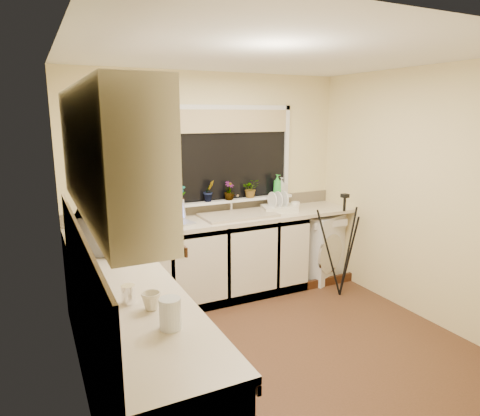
% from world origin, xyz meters
% --- Properties ---
extents(floor, '(3.20, 3.20, 0.00)m').
position_xyz_m(floor, '(0.00, 0.00, 0.00)').
color(floor, brown).
rests_on(floor, ground).
extents(ceiling, '(3.20, 3.20, 0.00)m').
position_xyz_m(ceiling, '(0.00, 0.00, 2.45)').
color(ceiling, white).
rests_on(ceiling, ground).
extents(wall_back, '(3.20, 0.00, 3.20)m').
position_xyz_m(wall_back, '(0.00, 1.50, 1.23)').
color(wall_back, beige).
rests_on(wall_back, ground).
extents(wall_front, '(3.20, 0.00, 3.20)m').
position_xyz_m(wall_front, '(0.00, -1.50, 1.23)').
color(wall_front, beige).
rests_on(wall_front, ground).
extents(wall_left, '(0.00, 3.00, 3.00)m').
position_xyz_m(wall_left, '(-1.60, 0.00, 1.23)').
color(wall_left, beige).
rests_on(wall_left, ground).
extents(wall_right, '(0.00, 3.00, 3.00)m').
position_xyz_m(wall_right, '(1.60, 0.00, 1.23)').
color(wall_right, beige).
rests_on(wall_right, ground).
extents(base_cabinet_back, '(2.55, 0.60, 0.86)m').
position_xyz_m(base_cabinet_back, '(-0.33, 1.20, 0.43)').
color(base_cabinet_back, silver).
rests_on(base_cabinet_back, floor).
extents(base_cabinet_left, '(0.54, 2.40, 0.86)m').
position_xyz_m(base_cabinet_left, '(-1.30, -0.30, 0.43)').
color(base_cabinet_left, silver).
rests_on(base_cabinet_left, floor).
extents(worktop_back, '(3.20, 0.60, 0.04)m').
position_xyz_m(worktop_back, '(0.00, 1.20, 0.88)').
color(worktop_back, beige).
rests_on(worktop_back, base_cabinet_back).
extents(worktop_left, '(0.60, 2.40, 0.04)m').
position_xyz_m(worktop_left, '(-1.30, -0.30, 0.88)').
color(worktop_left, beige).
rests_on(worktop_left, base_cabinet_left).
extents(upper_cabinet, '(0.28, 1.90, 0.70)m').
position_xyz_m(upper_cabinet, '(-1.44, -0.45, 1.80)').
color(upper_cabinet, silver).
rests_on(upper_cabinet, wall_left).
extents(splashback_left, '(0.02, 2.40, 0.45)m').
position_xyz_m(splashback_left, '(-1.59, -0.30, 1.12)').
color(splashback_left, beige).
rests_on(splashback_left, wall_left).
extents(splashback_back, '(3.20, 0.02, 0.14)m').
position_xyz_m(splashback_back, '(0.00, 1.49, 0.97)').
color(splashback_back, beige).
rests_on(splashback_back, wall_back).
extents(window_glass, '(1.50, 0.02, 1.00)m').
position_xyz_m(window_glass, '(0.20, 1.49, 1.55)').
color(window_glass, black).
rests_on(window_glass, wall_back).
extents(window_blind, '(1.50, 0.02, 0.25)m').
position_xyz_m(window_blind, '(0.20, 1.46, 1.92)').
color(window_blind, tan).
rests_on(window_blind, wall_back).
extents(windowsill, '(1.60, 0.14, 0.03)m').
position_xyz_m(windowsill, '(0.20, 1.43, 1.04)').
color(windowsill, white).
rests_on(windowsill, wall_back).
extents(sink, '(0.82, 0.46, 0.03)m').
position_xyz_m(sink, '(0.20, 1.20, 0.91)').
color(sink, tan).
rests_on(sink, worktop_back).
extents(faucet, '(0.03, 0.03, 0.24)m').
position_xyz_m(faucet, '(0.20, 1.38, 1.02)').
color(faucet, silver).
rests_on(faucet, worktop_back).
extents(washing_machine, '(0.74, 0.72, 0.81)m').
position_xyz_m(washing_machine, '(1.28, 1.23, 0.41)').
color(washing_machine, white).
rests_on(washing_machine, floor).
extents(laptop, '(0.34, 0.31, 0.23)m').
position_xyz_m(laptop, '(-0.52, 1.21, 0.96)').
color(laptop, '#A6A5AD').
rests_on(laptop, worktop_back).
extents(kettle, '(0.18, 0.18, 0.23)m').
position_xyz_m(kettle, '(-1.21, 0.42, 1.02)').
color(kettle, white).
rests_on(kettle, worktop_left).
extents(dish_rack, '(0.45, 0.39, 0.06)m').
position_xyz_m(dish_rack, '(0.75, 1.24, 0.93)').
color(dish_rack, silver).
rests_on(dish_rack, worktop_back).
extents(tripod, '(0.74, 0.74, 1.16)m').
position_xyz_m(tripod, '(1.20, 0.64, 0.58)').
color(tripod, black).
rests_on(tripod, floor).
extents(glass_jug, '(0.12, 0.12, 0.17)m').
position_xyz_m(glass_jug, '(-1.23, -0.92, 0.98)').
color(glass_jug, silver).
rests_on(glass_jug, worktop_left).
extents(steel_jar, '(0.08, 0.08, 0.11)m').
position_xyz_m(steel_jar, '(-1.36, -0.51, 0.96)').
color(steel_jar, white).
rests_on(steel_jar, worktop_left).
extents(microwave, '(0.52, 0.67, 0.33)m').
position_xyz_m(microwave, '(-1.30, 0.68, 1.07)').
color(microwave, silver).
rests_on(microwave, worktop_left).
extents(plant_a, '(0.13, 0.10, 0.23)m').
position_xyz_m(plant_a, '(-0.39, 1.40, 1.16)').
color(plant_a, '#999999').
rests_on(plant_a, windowsill).
extents(plant_b, '(0.15, 0.13, 0.24)m').
position_xyz_m(plant_b, '(-0.06, 1.42, 1.17)').
color(plant_b, '#999999').
rests_on(plant_b, windowsill).
extents(plant_c, '(0.15, 0.15, 0.21)m').
position_xyz_m(plant_c, '(0.18, 1.40, 1.16)').
color(plant_c, '#999999').
rests_on(plant_c, windowsill).
extents(plant_d, '(0.24, 0.22, 0.22)m').
position_xyz_m(plant_d, '(0.47, 1.41, 1.16)').
color(plant_d, '#999999').
rests_on(plant_d, windowsill).
extents(soap_bottle_green, '(0.12, 0.12, 0.25)m').
position_xyz_m(soap_bottle_green, '(0.81, 1.39, 1.18)').
color(soap_bottle_green, green).
rests_on(soap_bottle_green, windowsill).
extents(soap_bottle_clear, '(0.12, 0.12, 0.21)m').
position_xyz_m(soap_bottle_clear, '(0.88, 1.41, 1.16)').
color(soap_bottle_clear, '#999999').
rests_on(soap_bottle_clear, windowsill).
extents(cup_back, '(0.13, 0.13, 0.09)m').
position_xyz_m(cup_back, '(0.97, 1.23, 0.94)').
color(cup_back, white).
rests_on(cup_back, worktop_back).
extents(cup_left, '(0.14, 0.14, 0.10)m').
position_xyz_m(cup_left, '(-1.26, -0.65, 0.95)').
color(cup_left, beige).
rests_on(cup_left, worktop_left).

